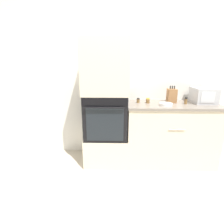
# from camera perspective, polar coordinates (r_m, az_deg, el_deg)

# --- Properties ---
(ground_plane) EXTENTS (12.00, 12.00, 0.00)m
(ground_plane) POSITION_cam_1_polar(r_m,az_deg,el_deg) (2.70, 5.07, -18.48)
(ground_plane) COLOR beige
(wall_back) EXTENTS (8.00, 0.05, 2.50)m
(wall_back) POSITION_cam_1_polar(r_m,az_deg,el_deg) (2.88, 4.90, 10.34)
(wall_back) COLOR silver
(wall_back) RESTS_ON ground_plane
(oven_cabinet_base) EXTENTS (0.65, 0.60, 0.43)m
(oven_cabinet_base) POSITION_cam_1_polar(r_m,az_deg,el_deg) (2.85, -1.83, -11.47)
(oven_cabinet_base) COLOR beige
(oven_cabinet_base) RESTS_ON ground_plane
(wall_oven) EXTENTS (0.62, 0.64, 0.65)m
(wall_oven) POSITION_cam_1_polar(r_m,az_deg,el_deg) (2.64, -1.93, -1.02)
(wall_oven) COLOR black
(wall_oven) RESTS_ON oven_cabinet_base
(oven_cabinet_upper) EXTENTS (0.65, 0.60, 0.76)m
(oven_cabinet_upper) POSITION_cam_1_polar(r_m,az_deg,el_deg) (2.54, -2.07, 14.36)
(oven_cabinet_upper) COLOR beige
(oven_cabinet_upper) RESTS_ON wall_oven
(counter_unit) EXTENTS (1.33, 0.63, 0.94)m
(counter_unit) POSITION_cam_1_polar(r_m,az_deg,el_deg) (2.86, 18.21, -6.56)
(counter_unit) COLOR beige
(counter_unit) RESTS_ON ground_plane
(microwave) EXTENTS (0.31, 0.35, 0.22)m
(microwave) POSITION_cam_1_polar(r_m,az_deg,el_deg) (2.95, 27.64, 4.86)
(microwave) COLOR #B2B5BA
(microwave) RESTS_ON counter_unit
(knife_block) EXTENTS (0.12, 0.14, 0.25)m
(knife_block) POSITION_cam_1_polar(r_m,az_deg,el_deg) (2.79, 18.90, 5.09)
(knife_block) COLOR olive
(knife_block) RESTS_ON counter_unit
(bowl) EXTENTS (0.18, 0.18, 0.04)m
(bowl) POSITION_cam_1_polar(r_m,az_deg,el_deg) (2.56, 17.22, 2.44)
(bowl) COLOR white
(bowl) RESTS_ON counter_unit
(condiment_jar_near) EXTENTS (0.05, 0.05, 0.07)m
(condiment_jar_near) POSITION_cam_1_polar(r_m,az_deg,el_deg) (2.65, 8.53, 3.74)
(condiment_jar_near) COLOR brown
(condiment_jar_near) RESTS_ON counter_unit
(condiment_jar_mid) EXTENTS (0.04, 0.04, 0.10)m
(condiment_jar_mid) POSITION_cam_1_polar(r_m,az_deg,el_deg) (2.75, 22.98, 3.39)
(condiment_jar_mid) COLOR brown
(condiment_jar_mid) RESTS_ON counter_unit
(condiment_jar_far) EXTENTS (0.05, 0.05, 0.08)m
(condiment_jar_far) POSITION_cam_1_polar(r_m,az_deg,el_deg) (2.65, 11.62, 3.65)
(condiment_jar_far) COLOR brown
(condiment_jar_far) RESTS_ON counter_unit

